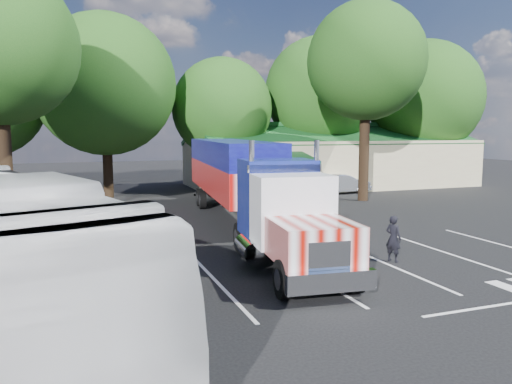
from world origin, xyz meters
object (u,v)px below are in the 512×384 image
object	(u,v)px
silver_sedan	(341,184)
woman	(393,238)
semi_truck	(241,177)
bicycle	(261,214)
tour_bus	(4,253)

from	to	relation	value
silver_sedan	woman	bearing A→B (deg)	150.56
semi_truck	woman	distance (m)	8.91
bicycle	tour_bus	world-z (taller)	tour_bus
woman	silver_sedan	distance (m)	20.19
silver_sedan	tour_bus	bearing A→B (deg)	129.10
tour_bus	silver_sedan	distance (m)	29.31
semi_truck	woman	xyz separation A→B (m)	(3.18, -8.16, -1.68)
bicycle	silver_sedan	xyz separation A→B (m)	(10.20, 9.50, 0.30)
semi_truck	silver_sedan	size ratio (longest dim) A/B	4.67
tour_bus	silver_sedan	bearing A→B (deg)	26.32
semi_truck	tour_bus	distance (m)	13.93
woman	tour_bus	xyz separation A→B (m)	(-12.68, -2.00, 1.02)
woman	silver_sedan	bearing A→B (deg)	-45.51
semi_truck	bicycle	distance (m)	2.57
woman	bicycle	world-z (taller)	woman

